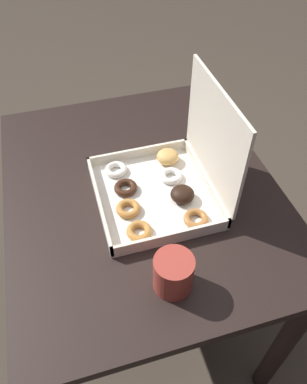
% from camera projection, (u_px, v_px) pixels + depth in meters
% --- Properties ---
extents(ground_plane, '(8.00, 8.00, 0.00)m').
position_uv_depth(ground_plane, '(145.00, 303.00, 1.57)').
color(ground_plane, '#42382D').
extents(dining_table, '(0.91, 0.75, 0.72)m').
position_uv_depth(dining_table, '(142.00, 214.00, 1.14)').
color(dining_table, black).
rests_on(dining_table, ground_plane).
extents(donut_box, '(0.33, 0.31, 0.31)m').
position_uv_depth(donut_box, '(172.00, 176.00, 0.99)').
color(donut_box, silver).
rests_on(donut_box, dining_table).
extents(coffee_mug, '(0.09, 0.09, 0.09)m').
position_uv_depth(coffee_mug, '(173.00, 273.00, 0.81)').
color(coffee_mug, '#A3382D').
rests_on(coffee_mug, dining_table).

